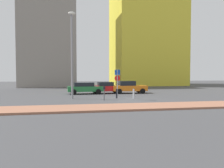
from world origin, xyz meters
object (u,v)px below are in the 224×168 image
Objects in this scene: parked_car_green at (85,88)px; traffic_bollard_near at (117,94)px; parked_car_orange at (129,87)px; parking_sign_post at (117,80)px; parked_car_red at (106,87)px; traffic_bollard_mid at (134,94)px; parking_meter at (104,91)px; street_lamp at (72,49)px.

parked_car_green is 4.62× the size of traffic_bollard_near.
parked_car_orange is (5.53, -0.02, 0.04)m from parked_car_green.
traffic_bollard_near is (-0.42, -1.60, -1.35)m from parking_sign_post.
parked_car_red is at bearing 91.28° from traffic_bollard_near.
parked_car_green is 1.00× the size of parked_car_orange.
parking_sign_post is 3.12× the size of traffic_bollard_mid.
parked_car_green reaches higher than traffic_bollard_mid.
parked_car_green is at bearing 126.79° from traffic_bollard_mid.
parked_car_green is at bearing 100.06° from parking_meter.
parked_car_green is at bearing 73.76° from street_lamp.
parked_car_red reaches higher than traffic_bollard_near.
parking_sign_post is at bearing -51.61° from parked_car_green.
parked_car_red is 8.21m from street_lamp.
parking_sign_post is 2.66m from traffic_bollard_mid.
parked_car_orange is (2.88, -0.40, 0.05)m from parked_car_red.
parking_meter is (-4.25, -7.20, 0.04)m from parked_car_orange.
parking_sign_post is at bearing -82.90° from parked_car_red.
traffic_bollard_near is (-2.74, -5.62, -0.32)m from parked_car_orange.
parked_car_orange is at bearing -0.22° from parked_car_green.
parked_car_green is at bearing 179.78° from parked_car_orange.
parking_meter is 2.21m from traffic_bollard_near.
traffic_bollard_near is (2.78, -5.64, -0.29)m from parked_car_green.
traffic_bollard_mid is (-1.08, -5.93, -0.33)m from parked_car_orange.
parking_meter is at bearing -121.04° from parking_sign_post.
parked_car_orange is 6.04m from traffic_bollard_mid.
parked_car_green is 7.44m from traffic_bollard_mid.
parked_car_orange is 8.36m from parking_meter.
traffic_bollard_mid is at bearing -10.58° from traffic_bollard_near.
parked_car_green is 6.92m from street_lamp.
parked_car_red is 1.36× the size of parking_sign_post.
street_lamp is at bearing -142.98° from parked_car_orange.
traffic_bollard_near is (4.35, -0.27, -4.36)m from street_lamp.
parked_car_orange is 9.76m from street_lamp.
street_lamp is at bearing -106.24° from parked_car_green.
parked_car_green is 5.26m from parking_sign_post.
traffic_bollard_mid is at bearing 21.88° from parking_meter.
parked_car_green is 2.68m from parked_car_red.
parked_car_green is 3.39× the size of parking_meter.
parking_sign_post is at bearing 58.96° from parking_meter.
street_lamp reaches higher than parked_car_orange.
parking_sign_post is 3.06× the size of traffic_bollard_near.
parked_car_red is 6.58m from traffic_bollard_mid.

